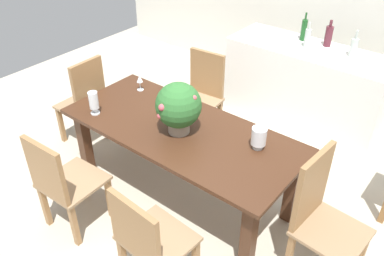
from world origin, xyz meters
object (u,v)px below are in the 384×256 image
object	(u,v)px
dining_table	(181,139)
chair_far_left	(201,92)
wine_glass	(140,80)
flower_centerpiece	(178,107)
wine_bottle_green	(329,36)
crystal_vase_center_near	(94,101)
chair_near_left	(62,181)
wine_bottle_dark	(307,38)
kitchen_counter	(305,86)
wine_bottle_clear	(354,47)
wine_bottle_tall	(304,30)
chair_foot_end	(320,213)
crystal_vase_left	(259,137)
chair_head_end	(85,100)
chair_near_right	(147,239)

from	to	relation	value
dining_table	chair_far_left	world-z (taller)	chair_far_left
wine_glass	flower_centerpiece	bearing A→B (deg)	-22.32
wine_glass	wine_bottle_green	bearing A→B (deg)	57.31
crystal_vase_center_near	chair_near_left	bearing A→B (deg)	-65.84
chair_near_left	wine_bottle_dark	xyz separation A→B (m)	(0.69, 2.75, 0.51)
chair_far_left	kitchen_counter	bearing A→B (deg)	44.86
chair_far_left	flower_centerpiece	distance (m)	1.18
chair_near_left	wine_bottle_clear	world-z (taller)	wine_bottle_clear
chair_near_left	wine_bottle_clear	distance (m)	3.09
wine_bottle_tall	wine_bottle_dark	distance (m)	0.20
chair_far_left	flower_centerpiece	size ratio (longest dim) A/B	2.14
chair_far_left	chair_near_left	bearing A→B (deg)	-95.01
chair_foot_end	crystal_vase_left	size ratio (longest dim) A/B	5.55
crystal_vase_left	wine_bottle_green	distance (m)	1.87
wine_glass	wine_bottle_dark	world-z (taller)	wine_bottle_dark
chair_head_end	chair_foot_end	bearing A→B (deg)	88.65
kitchen_counter	wine_bottle_green	xyz separation A→B (m)	(0.10, 0.17, 0.58)
chair_foot_end	kitchen_counter	xyz separation A→B (m)	(-0.99, 1.84, -0.10)
chair_foot_end	kitchen_counter	world-z (taller)	chair_foot_end
wine_glass	wine_bottle_tall	xyz separation A→B (m)	(0.84, 1.74, 0.19)
chair_foot_end	chair_near_left	xyz separation A→B (m)	(-1.75, -0.92, -0.04)
chair_near_right	crystal_vase_center_near	world-z (taller)	crystal_vase_center_near
flower_centerpiece	crystal_vase_left	xyz separation A→B (m)	(0.63, 0.21, -0.13)
chair_head_end	wine_glass	bearing A→B (deg)	113.54
chair_near_left	kitchen_counter	bearing A→B (deg)	-107.92
dining_table	wine_glass	xyz separation A→B (m)	(-0.73, 0.26, 0.23)
chair_near_right	crystal_vase_left	bearing A→B (deg)	-96.71
chair_head_end	crystal_vase_left	world-z (taller)	chair_head_end
wine_bottle_green	crystal_vase_center_near	bearing A→B (deg)	-116.04
chair_near_left	wine_bottle_dark	size ratio (longest dim) A/B	3.39
crystal_vase_center_near	chair_head_end	bearing A→B (deg)	151.73
crystal_vase_left	wine_bottle_dark	bearing A→B (deg)	104.25
chair_foot_end	kitchen_counter	bearing A→B (deg)	32.71
chair_near_right	wine_bottle_clear	size ratio (longest dim) A/B	3.20
dining_table	chair_head_end	xyz separation A→B (m)	(-1.30, 0.00, -0.08)
crystal_vase_center_near	chair_near_right	bearing A→B (deg)	-26.68
chair_far_left	crystal_vase_center_near	size ratio (longest dim) A/B	4.42
chair_near_left	crystal_vase_center_near	size ratio (longest dim) A/B	4.37
chair_near_right	crystal_vase_center_near	bearing A→B (deg)	-23.30
chair_head_end	chair_far_left	bearing A→B (deg)	136.67
chair_foot_end	chair_head_end	size ratio (longest dim) A/B	1.03
wine_bottle_green	wine_bottle_tall	xyz separation A→B (m)	(-0.28, -0.01, 0.01)
chair_head_end	wine_bottle_green	world-z (taller)	wine_bottle_green
chair_near_left	crystal_vase_left	distance (m)	1.59
chair_near_right	wine_bottle_tall	size ratio (longest dim) A/B	2.90
dining_table	flower_centerpiece	world-z (taller)	flower_centerpiece
chair_near_left	wine_bottle_green	xyz separation A→B (m)	(0.85, 2.92, 0.52)
kitchen_counter	wine_bottle_dark	xyz separation A→B (m)	(-0.06, -0.00, 0.57)
dining_table	crystal_vase_center_near	bearing A→B (deg)	-158.19
chair_head_end	wine_bottle_tall	xyz separation A→B (m)	(1.40, 2.00, 0.50)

